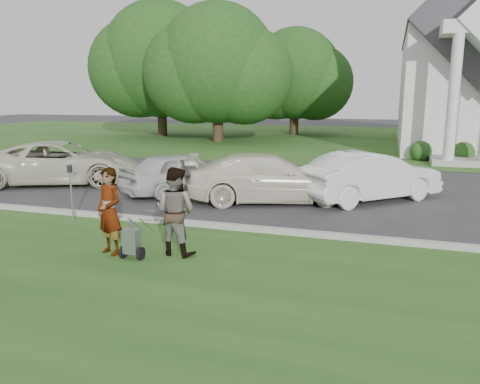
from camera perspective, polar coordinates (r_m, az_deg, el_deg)
The scene contains 15 objects.
ground at distance 11.24m, azimuth -3.60°, elevation -5.23°, with size 120.00×120.00×0.00m, color #333335.
grass_strip at distance 8.68m, azimuth -10.94°, elevation -10.60°, with size 80.00×7.00×0.01m, color #2A4E1B.
church_lawn at distance 37.36m, azimuth 11.72°, elevation 6.40°, with size 80.00×30.00×0.01m, color #2A4E1B.
curb at distance 11.71m, azimuth -2.62°, elevation -4.14°, with size 80.00×0.18×0.15m, color #9E9E93.
tree_left at distance 34.21m, azimuth -2.80°, elevation 14.73°, with size 10.63×8.40×9.71m.
tree_far at distance 39.41m, azimuth -9.70°, elevation 15.02°, with size 11.64×9.20×10.73m.
tree_back at distance 40.81m, azimuth 6.71°, elevation 13.62°, with size 9.61×7.60×8.89m.
striping_cart at distance 9.75m, azimuth -13.03°, elevation -5.94°, with size 0.47×0.91×0.85m.
person_left at distance 10.01m, azimuth -15.63°, elevation -2.36°, with size 0.66×0.44×1.82m, color #999999.
person_right at distance 9.72m, azimuth -7.91°, elevation -2.40°, with size 0.89×0.70×1.84m, color #999999.
parking_meter_near at distance 13.00m, azimuth -19.93°, elevation 0.75°, with size 0.11×0.10×1.52m.
car_a at distance 18.81m, azimuth -20.91°, elevation 3.36°, with size 2.65×5.75×1.60m, color beige.
car_b at distance 16.01m, azimuth -7.17°, elevation 2.38°, with size 1.67×4.15×1.41m, color silver.
car_c at distance 14.62m, azimuth 3.54°, elevation 1.72°, with size 2.09×5.13×1.49m, color #EEE5CA.
car_d at distance 15.27m, azimuth 15.56°, elevation 1.84°, with size 1.63×4.69×1.54m, color silver.
Camera 1 is at (3.95, -10.01, 3.26)m, focal length 35.00 mm.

